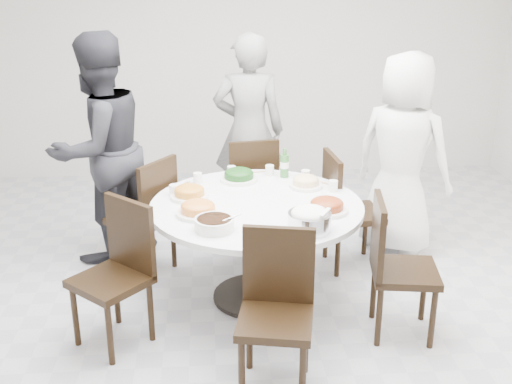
{
  "coord_description": "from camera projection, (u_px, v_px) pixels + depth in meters",
  "views": [
    {
      "loc": [
        -0.34,
        -4.02,
        2.43
      ],
      "look_at": [
        -0.02,
        0.19,
        0.82
      ],
      "focal_mm": 45.0,
      "sensor_mm": 36.0,
      "label": 1
    }
  ],
  "objects": [
    {
      "name": "dish_redbrown",
      "position": [
        327.0,
        207.0,
        4.35
      ],
      "size": [
        0.29,
        0.29,
        0.07
      ],
      "primitive_type": "cylinder",
      "color": "white",
      "rests_on": "dining_table"
    },
    {
      "name": "dining_table",
      "position": [
        257.0,
        252.0,
        4.63
      ],
      "size": [
        1.5,
        1.5,
        0.75
      ],
      "primitive_type": "cylinder",
      "color": "white",
      "rests_on": "floor"
    },
    {
      "name": "chair_s",
      "position": [
        275.0,
        317.0,
        3.62
      ],
      "size": [
        0.49,
        0.49,
        0.95
      ],
      "primitive_type": "cube",
      "rotation": [
        0.0,
        0.0,
        6.09
      ],
      "color": "black",
      "rests_on": "floor"
    },
    {
      "name": "dish_pale",
      "position": [
        306.0,
        183.0,
        4.79
      ],
      "size": [
        0.25,
        0.25,
        0.07
      ],
      "primitive_type": "cylinder",
      "color": "white",
      "rests_on": "dining_table"
    },
    {
      "name": "diner_left",
      "position": [
        100.0,
        149.0,
        5.11
      ],
      "size": [
        1.13,
        1.13,
        1.85
      ],
      "primitive_type": "imported",
      "rotation": [
        0.0,
        0.0,
        3.94
      ],
      "color": "black",
      "rests_on": "floor"
    },
    {
      "name": "diner_right",
      "position": [
        403.0,
        154.0,
        5.27
      ],
      "size": [
        0.98,
        0.93,
        1.68
      ],
      "primitive_type": "imported",
      "rotation": [
        0.0,
        0.0,
        2.47
      ],
      "color": "white",
      "rests_on": "floor"
    },
    {
      "name": "tea_cups",
      "position": [
        252.0,
        168.0,
        5.09
      ],
      "size": [
        0.07,
        0.07,
        0.08
      ],
      "primitive_type": "cylinder",
      "color": "white",
      "rests_on": "dining_table"
    },
    {
      "name": "chopsticks",
      "position": [
        254.0,
        172.0,
        5.11
      ],
      "size": [
        0.24,
        0.04,
        0.01
      ],
      "primitive_type": null,
      "color": "tan",
      "rests_on": "dining_table"
    },
    {
      "name": "chair_ne",
      "position": [
        354.0,
        211.0,
        5.09
      ],
      "size": [
        0.46,
        0.46,
        0.95
      ],
      "primitive_type": "cube",
      "rotation": [
        0.0,
        0.0,
        1.67
      ],
      "color": "black",
      "rests_on": "floor"
    },
    {
      "name": "chair_sw",
      "position": [
        110.0,
        278.0,
        4.06
      ],
      "size": [
        0.59,
        0.59,
        0.95
      ],
      "primitive_type": "cube",
      "rotation": [
        0.0,
        0.0,
        5.54
      ],
      "color": "black",
      "rests_on": "floor"
    },
    {
      "name": "soup_bowl",
      "position": [
        214.0,
        224.0,
        4.07
      ],
      "size": [
        0.25,
        0.25,
        0.08
      ],
      "primitive_type": "cylinder",
      "color": "white",
      "rests_on": "dining_table"
    },
    {
      "name": "wall_back",
      "position": [
        238.0,
        50.0,
        6.93
      ],
      "size": [
        6.0,
        0.01,
        2.8
      ],
      "primitive_type": "cube",
      "color": "beige",
      "rests_on": "ground"
    },
    {
      "name": "chair_n",
      "position": [
        249.0,
        188.0,
        5.59
      ],
      "size": [
        0.48,
        0.48,
        0.95
      ],
      "primitive_type": "cube",
      "rotation": [
        0.0,
        0.0,
        3.29
      ],
      "color": "black",
      "rests_on": "floor"
    },
    {
      "name": "dish_orange",
      "position": [
        189.0,
        193.0,
        4.59
      ],
      "size": [
        0.27,
        0.27,
        0.07
      ],
      "primitive_type": "cylinder",
      "color": "white",
      "rests_on": "dining_table"
    },
    {
      "name": "chair_se",
      "position": [
        405.0,
        269.0,
        4.17
      ],
      "size": [
        0.48,
        0.48,
        0.95
      ],
      "primitive_type": "cube",
      "rotation": [
        0.0,
        0.0,
        7.71
      ],
      "color": "black",
      "rests_on": "floor"
    },
    {
      "name": "chair_nw",
      "position": [
        141.0,
        215.0,
        5.01
      ],
      "size": [
        0.59,
        0.59,
        0.95
      ],
      "primitive_type": "cube",
      "rotation": [
        0.0,
        0.0,
        4.09
      ],
      "color": "black",
      "rests_on": "floor"
    },
    {
      "name": "rice_bowl",
      "position": [
        310.0,
        222.0,
        4.05
      ],
      "size": [
        0.28,
        0.28,
        0.12
      ],
      "primitive_type": "cylinder",
      "color": "silver",
      "rests_on": "dining_table"
    },
    {
      "name": "beverage_bottle",
      "position": [
        285.0,
        163.0,
        4.98
      ],
      "size": [
        0.07,
        0.07,
        0.23
      ],
      "primitive_type": "cylinder",
      "color": "#2F6A2A",
      "rests_on": "dining_table"
    },
    {
      "name": "diner_middle",
      "position": [
        249.0,
        131.0,
        5.79
      ],
      "size": [
        0.67,
        0.47,
        1.76
      ],
      "primitive_type": "imported",
      "rotation": [
        0.0,
        0.0,
        3.07
      ],
      "color": "black",
      "rests_on": "floor"
    },
    {
      "name": "dish_greens",
      "position": [
        239.0,
        176.0,
        4.93
      ],
      "size": [
        0.29,
        0.29,
        0.07
      ],
      "primitive_type": "cylinder",
      "color": "white",
      "rests_on": "dining_table"
    },
    {
      "name": "floor",
      "position": [
        260.0,
        307.0,
        4.63
      ],
      "size": [
        6.0,
        6.0,
        0.01
      ],
      "primitive_type": "cube",
      "color": "#B6B6BB",
      "rests_on": "ground"
    },
    {
      "name": "dish_tofu",
      "position": [
        198.0,
        209.0,
        4.3
      ],
      "size": [
        0.3,
        0.3,
        0.08
      ],
      "primitive_type": "cylinder",
      "color": "white",
      "rests_on": "dining_table"
    }
  ]
}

